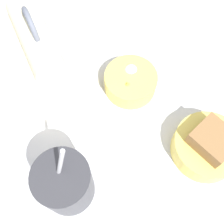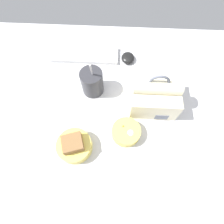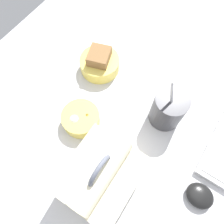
{
  "view_description": "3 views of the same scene",
  "coord_description": "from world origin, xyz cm",
  "px_view_note": "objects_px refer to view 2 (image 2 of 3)",
  "views": [
    {
      "loc": [
        -15.14,
        8.34,
        57.64
      ],
      "look_at": [
        6.45,
        -1.94,
        7.0
      ],
      "focal_mm": 45.0,
      "sensor_mm": 36.0,
      "label": 1
    },
    {
      "loc": [
        8.04,
        -32.57,
        71.64
      ],
      "look_at": [
        6.45,
        -1.94,
        7.0
      ],
      "focal_mm": 28.0,
      "sensor_mm": 36.0,
      "label": 2
    },
    {
      "loc": [
        28.85,
        12.78,
        66.04
      ],
      "look_at": [
        6.45,
        -1.94,
        7.0
      ],
      "focal_mm": 35.0,
      "sensor_mm": 36.0,
      "label": 3
    }
  ],
  "objects_px": {
    "lunch_bag": "(154,95)",
    "computer_mouse": "(128,58)",
    "keyboard": "(85,54)",
    "bento_bowl_sandwich": "(74,145)",
    "soup_cup": "(92,82)",
    "bento_bowl_snacks": "(126,132)"
  },
  "relations": [
    {
      "from": "lunch_bag",
      "to": "computer_mouse",
      "type": "xyz_separation_m",
      "value": [
        -0.11,
        0.24,
        -0.05
      ]
    },
    {
      "from": "keyboard",
      "to": "bento_bowl_sandwich",
      "type": "xyz_separation_m",
      "value": [
        0.02,
        -0.48,
        0.02
      ]
    },
    {
      "from": "soup_cup",
      "to": "bento_bowl_sandwich",
      "type": "xyz_separation_m",
      "value": [
        -0.04,
        -0.28,
        -0.03
      ]
    },
    {
      "from": "soup_cup",
      "to": "computer_mouse",
      "type": "relative_size",
      "value": 2.69
    },
    {
      "from": "bento_bowl_snacks",
      "to": "bento_bowl_sandwich",
      "type": "bearing_deg",
      "value": -161.15
    },
    {
      "from": "soup_cup",
      "to": "computer_mouse",
      "type": "distance_m",
      "value": 0.25
    },
    {
      "from": "keyboard",
      "to": "lunch_bag",
      "type": "distance_m",
      "value": 0.42
    },
    {
      "from": "lunch_bag",
      "to": "bento_bowl_sandwich",
      "type": "xyz_separation_m",
      "value": [
        -0.31,
        -0.22,
        -0.04
      ]
    },
    {
      "from": "bento_bowl_sandwich",
      "to": "bento_bowl_snacks",
      "type": "bearing_deg",
      "value": 18.85
    },
    {
      "from": "keyboard",
      "to": "bento_bowl_sandwich",
      "type": "relative_size",
      "value": 2.49
    },
    {
      "from": "computer_mouse",
      "to": "bento_bowl_sandwich",
      "type": "bearing_deg",
      "value": -113.54
    },
    {
      "from": "keyboard",
      "to": "bento_bowl_snacks",
      "type": "distance_m",
      "value": 0.47
    },
    {
      "from": "soup_cup",
      "to": "bento_bowl_snacks",
      "type": "distance_m",
      "value": 0.26
    },
    {
      "from": "keyboard",
      "to": "computer_mouse",
      "type": "distance_m",
      "value": 0.22
    },
    {
      "from": "soup_cup",
      "to": "bento_bowl_sandwich",
      "type": "height_order",
      "value": "soup_cup"
    },
    {
      "from": "lunch_bag",
      "to": "soup_cup",
      "type": "bearing_deg",
      "value": 168.47
    },
    {
      "from": "bento_bowl_sandwich",
      "to": "keyboard",
      "type": "bearing_deg",
      "value": 92.09
    },
    {
      "from": "lunch_bag",
      "to": "computer_mouse",
      "type": "bearing_deg",
      "value": 114.1
    },
    {
      "from": "lunch_bag",
      "to": "soup_cup",
      "type": "xyz_separation_m",
      "value": [
        -0.27,
        0.05,
        -0.01
      ]
    },
    {
      "from": "bento_bowl_sandwich",
      "to": "computer_mouse",
      "type": "distance_m",
      "value": 0.51
    },
    {
      "from": "bento_bowl_sandwich",
      "to": "bento_bowl_snacks",
      "type": "xyz_separation_m",
      "value": [
        0.2,
        0.07,
        -0.01
      ]
    },
    {
      "from": "keyboard",
      "to": "bento_bowl_snacks",
      "type": "bearing_deg",
      "value": -62.41
    }
  ]
}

